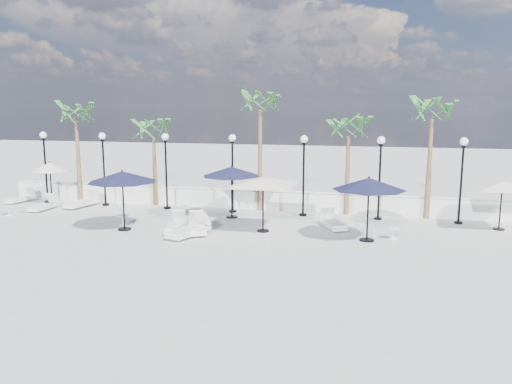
% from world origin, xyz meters
% --- Properties ---
extents(ground, '(100.00, 100.00, 0.00)m').
position_xyz_m(ground, '(0.00, 0.00, 0.00)').
color(ground, '#A7A8A2').
rests_on(ground, ground).
extents(balustrade, '(26.00, 0.30, 1.01)m').
position_xyz_m(balustrade, '(0.00, 7.50, 0.47)').
color(balustrade, silver).
rests_on(balustrade, ground).
extents(lamppost_0, '(0.36, 0.36, 3.84)m').
position_xyz_m(lamppost_0, '(-10.50, 6.50, 2.49)').
color(lamppost_0, black).
rests_on(lamppost_0, ground).
extents(lamppost_1, '(0.36, 0.36, 3.84)m').
position_xyz_m(lamppost_1, '(-7.00, 6.50, 2.49)').
color(lamppost_1, black).
rests_on(lamppost_1, ground).
extents(lamppost_2, '(0.36, 0.36, 3.84)m').
position_xyz_m(lamppost_2, '(-3.50, 6.50, 2.49)').
color(lamppost_2, black).
rests_on(lamppost_2, ground).
extents(lamppost_3, '(0.36, 0.36, 3.84)m').
position_xyz_m(lamppost_3, '(0.00, 6.50, 2.49)').
color(lamppost_3, black).
rests_on(lamppost_3, ground).
extents(lamppost_4, '(0.36, 0.36, 3.84)m').
position_xyz_m(lamppost_4, '(3.50, 6.50, 2.49)').
color(lamppost_4, black).
rests_on(lamppost_4, ground).
extents(lamppost_5, '(0.36, 0.36, 3.84)m').
position_xyz_m(lamppost_5, '(7.00, 6.50, 2.49)').
color(lamppost_5, black).
rests_on(lamppost_5, ground).
extents(lamppost_6, '(0.36, 0.36, 3.84)m').
position_xyz_m(lamppost_6, '(10.50, 6.50, 2.49)').
color(lamppost_6, black).
rests_on(lamppost_6, ground).
extents(palm_0, '(2.60, 2.60, 5.50)m').
position_xyz_m(palm_0, '(-9.00, 7.30, 4.53)').
color(palm_0, brown).
rests_on(palm_0, ground).
extents(palm_1, '(2.60, 2.60, 4.70)m').
position_xyz_m(palm_1, '(-4.50, 7.30, 3.75)').
color(palm_1, brown).
rests_on(palm_1, ground).
extents(palm_2, '(2.60, 2.60, 6.10)m').
position_xyz_m(palm_2, '(1.20, 7.30, 5.12)').
color(palm_2, brown).
rests_on(palm_2, ground).
extents(palm_3, '(2.60, 2.60, 4.90)m').
position_xyz_m(palm_3, '(5.50, 7.30, 3.95)').
color(palm_3, brown).
rests_on(palm_3, ground).
extents(palm_4, '(2.60, 2.60, 5.70)m').
position_xyz_m(palm_4, '(9.20, 7.30, 4.73)').
color(palm_4, brown).
rests_on(palm_4, ground).
extents(lounger_0, '(0.84, 1.86, 0.67)m').
position_xyz_m(lounger_0, '(-11.96, 6.22, 0.23)').
color(lounger_0, silver).
rests_on(lounger_0, ground).
extents(lounger_1, '(1.05, 2.17, 0.78)m').
position_xyz_m(lounger_1, '(-7.96, 5.82, 0.26)').
color(lounger_1, silver).
rests_on(lounger_1, ground).
extents(lounger_2, '(0.61, 1.83, 0.68)m').
position_xyz_m(lounger_2, '(-9.40, 4.65, 0.23)').
color(lounger_2, silver).
rests_on(lounger_2, ground).
extents(lounger_3, '(0.96, 1.97, 0.71)m').
position_xyz_m(lounger_3, '(-1.25, 2.22, 0.24)').
color(lounger_3, silver).
rests_on(lounger_3, ground).
extents(lounger_4, '(1.31, 2.28, 0.81)m').
position_xyz_m(lounger_4, '(-0.39, 1.56, 0.27)').
color(lounger_4, silver).
rests_on(lounger_4, ground).
extents(lounger_5, '(1.39, 2.06, 0.74)m').
position_xyz_m(lounger_5, '(-0.26, 2.17, 0.25)').
color(lounger_5, silver).
rests_on(lounger_5, ground).
extents(lounger_6, '(1.40, 2.07, 0.74)m').
position_xyz_m(lounger_6, '(5.10, 4.29, 0.25)').
color(lounger_6, silver).
rests_on(lounger_6, ground).
extents(side_table_0, '(0.48, 0.48, 0.46)m').
position_xyz_m(side_table_0, '(-10.26, 3.23, 0.28)').
color(side_table_0, silver).
rests_on(side_table_0, ground).
extents(side_table_1, '(0.49, 0.49, 0.47)m').
position_xyz_m(side_table_1, '(-3.88, 2.61, 0.28)').
color(side_table_1, silver).
rests_on(side_table_1, ground).
extents(side_table_2, '(0.47, 0.47, 0.46)m').
position_xyz_m(side_table_2, '(7.59, 3.08, 0.28)').
color(side_table_2, silver).
rests_on(side_table_2, ground).
extents(parasol_navy_left, '(2.91, 2.91, 2.57)m').
position_xyz_m(parasol_navy_left, '(-3.44, 1.92, 2.26)').
color(parasol_navy_left, black).
rests_on(parasol_navy_left, ground).
extents(parasol_navy_mid, '(2.76, 2.76, 2.47)m').
position_xyz_m(parasol_navy_mid, '(0.31, 5.29, 2.17)').
color(parasol_navy_mid, black).
rests_on(parasol_navy_mid, ground).
extents(parasol_navy_right, '(2.84, 2.84, 2.54)m').
position_xyz_m(parasol_navy_right, '(6.59, 2.56, 2.24)').
color(parasol_navy_right, black).
rests_on(parasol_navy_right, ground).
extents(parasol_cream_sq_a, '(5.04, 5.04, 2.47)m').
position_xyz_m(parasol_cream_sq_a, '(2.33, 3.03, 2.29)').
color(parasol_cream_sq_a, black).
rests_on(parasol_cream_sq_a, ground).
extents(parasol_cream_sq_b, '(4.45, 4.45, 2.23)m').
position_xyz_m(parasol_cream_sq_b, '(12.00, 5.72, 2.06)').
color(parasol_cream_sq_b, black).
rests_on(parasol_cream_sq_b, ground).
extents(parasol_cream_small, '(1.88, 1.88, 2.31)m').
position_xyz_m(parasol_cream_small, '(-10.02, 6.20, 1.97)').
color(parasol_cream_small, black).
rests_on(parasol_cream_small, ground).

